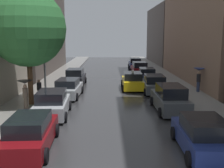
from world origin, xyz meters
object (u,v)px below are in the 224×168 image
object	(u,v)px
taxi_midroad	(132,81)
parked_car_right_third	(154,84)
parked_car_right_sixth	(135,64)
pedestrian_by_kerb	(39,89)
parked_car_left_fourth	(75,78)
parked_car_left_nearest	(30,133)
parked_car_right_nearest	(203,136)
parked_car_left_second	(52,104)
parked_car_left_third	(68,88)
pedestrian_far_side	(25,88)
pedestrian_foreground	(199,75)
lamp_post_left	(44,48)
parked_car_right_fourth	(147,75)
parked_car_right_second	(170,99)
street_tree_left	(28,29)
parked_car_right_fifth	(139,69)

from	to	relation	value
taxi_midroad	parked_car_right_third	bearing A→B (deg)	-130.63
parked_car_right_sixth	pedestrian_by_kerb	size ratio (longest dim) A/B	2.85
parked_car_left_fourth	parked_car_right_third	size ratio (longest dim) A/B	0.90
parked_car_left_nearest	parked_car_right_nearest	bearing A→B (deg)	-95.44
parked_car_left_second	parked_car_right_nearest	xyz separation A→B (m)	(7.67, -5.65, -0.03)
parked_car_left_third	pedestrian_by_kerb	world-z (taller)	pedestrian_by_kerb
parked_car_right_third	pedestrian_far_side	world-z (taller)	pedestrian_far_side
pedestrian_foreground	lamp_post_left	bearing A→B (deg)	73.71
parked_car_right_fourth	pedestrian_far_side	xyz separation A→B (m)	(-9.85, -11.85, 0.82)
pedestrian_foreground	pedestrian_by_kerb	bearing A→B (deg)	78.98
parked_car_left_fourth	parked_car_left_second	bearing A→B (deg)	-179.68
pedestrian_foreground	parked_car_right_sixth	bearing A→B (deg)	-12.00
parked_car_left_fourth	parked_car_right_sixth	bearing A→B (deg)	-26.69
parked_car_left_third	taxi_midroad	bearing A→B (deg)	-55.99
parked_car_right_sixth	parked_car_right_second	bearing A→B (deg)	-179.20
parked_car_right_sixth	lamp_post_left	distance (m)	22.56
parked_car_left_second	taxi_midroad	size ratio (longest dim) A/B	0.97
parked_car_left_fourth	pedestrian_far_side	bearing A→B (deg)	168.52
parked_car_right_nearest	pedestrian_far_side	xyz separation A→B (m)	(-9.73, 6.98, 0.82)
parked_car_right_nearest	parked_car_right_sixth	world-z (taller)	parked_car_right_sixth
parked_car_left_nearest	street_tree_left	bearing A→B (deg)	12.94
parked_car_left_third	taxi_midroad	distance (m)	6.61
parked_car_left_second	taxi_midroad	distance (m)	10.78
parked_car_left_third	pedestrian_far_side	xyz separation A→B (m)	(-2.27, -4.29, 0.84)
parked_car_right_third	street_tree_left	xyz separation A→B (m)	(-9.72, -4.88, 4.79)
parked_car_right_second	taxi_midroad	distance (m)	8.15
pedestrian_by_kerb	street_tree_left	distance (m)	4.80
parked_car_left_fourth	pedestrian_by_kerb	distance (m)	7.47
parked_car_right_second	lamp_post_left	xyz separation A→B (m)	(-9.31, 4.20, 3.27)
parked_car_right_sixth	lamp_post_left	xyz separation A→B (m)	(-9.29, -20.29, 3.31)
taxi_midroad	pedestrian_foreground	world-z (taller)	pedestrian_foreground
parked_car_left_nearest	parked_car_right_fifth	world-z (taller)	parked_car_right_fifth
parked_car_left_third	pedestrian_by_kerb	size ratio (longest dim) A/B	2.89
parked_car_left_third	parked_car_right_sixth	distance (m)	21.32
parked_car_left_second	parked_car_left_third	world-z (taller)	parked_car_left_second
parked_car_left_fourth	parked_car_right_sixth	xyz separation A→B (m)	(7.55, 14.37, -0.00)
parked_car_right_second	lamp_post_left	bearing A→B (deg)	65.04
parked_car_right_third	parked_car_right_sixth	size ratio (longest dim) A/B	1.05
parked_car_right_third	street_tree_left	size ratio (longest dim) A/B	0.58
parked_car_right_third	parked_car_right_fifth	size ratio (longest dim) A/B	1.08
lamp_post_left	parked_car_left_second	bearing A→B (deg)	-73.17
parked_car_left_nearest	parked_car_left_third	distance (m)	10.85
parked_car_right_sixth	pedestrian_foreground	bearing A→B (deg)	-167.53
parked_car_right_fourth	parked_car_right_third	bearing A→B (deg)	-179.76
parked_car_left_third	street_tree_left	size ratio (longest dim) A/B	0.57
pedestrian_by_kerb	pedestrian_far_side	xyz separation A→B (m)	(-0.26, -2.69, 0.60)
pedestrian_by_kerb	parked_car_right_nearest	bearing A→B (deg)	-153.17
parked_car_right_third	parked_car_right_fifth	xyz separation A→B (m)	(-0.01, 11.74, 0.04)
taxi_midroad	lamp_post_left	bearing A→B (deg)	117.08
parked_car_right_nearest	parked_car_right_sixth	bearing A→B (deg)	1.35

